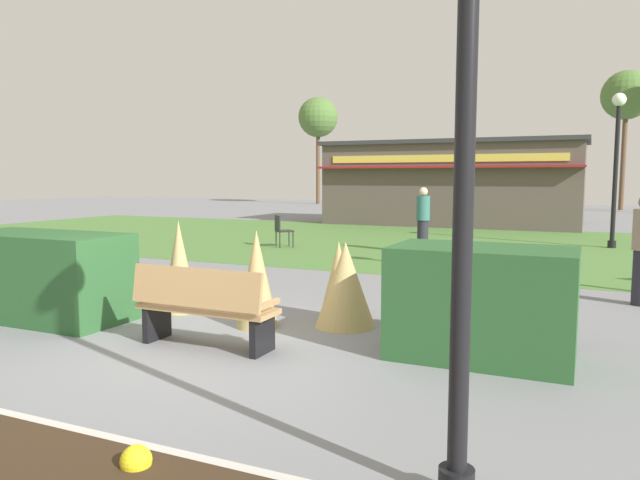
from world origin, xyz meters
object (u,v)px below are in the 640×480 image
object	(u,v)px
lamppost_near	(467,55)
trash_bin	(7,283)
park_bench	(204,307)
food_kiosk	(452,183)
lamppost_far	(617,151)
tree_left_bg	(318,118)
cafe_chair_east	(281,228)
parked_car_west_slot	(434,200)
tree_right_bg	(627,96)
person_standing	(423,220)

from	to	relation	value
lamppost_near	trash_bin	xyz separation A→B (m)	(-7.06, 2.47, -2.24)
park_bench	food_kiosk	world-z (taller)	food_kiosk
lamppost_far	tree_left_bg	distance (m)	27.98
food_kiosk	cafe_chair_east	size ratio (longest dim) A/B	11.49
park_bench	food_kiosk	distance (m)	19.08
park_bench	trash_bin	xyz separation A→B (m)	(-3.74, 0.40, -0.07)
park_bench	cafe_chair_east	bearing A→B (deg)	112.92
lamppost_far	parked_car_west_slot	xyz separation A→B (m)	(-8.46, 14.40, -2.00)
lamppost_near	parked_car_west_slot	distance (m)	30.11
park_bench	tree_right_bg	xyz separation A→B (m)	(5.57, 33.64, 6.06)
person_standing	parked_car_west_slot	distance (m)	18.14
tree_left_bg	lamppost_near	bearing A→B (deg)	-64.20
lamppost_far	trash_bin	size ratio (longest dim) A/B	5.16
trash_bin	person_standing	bearing A→B (deg)	66.92
cafe_chair_east	parked_car_west_slot	distance (m)	18.01
person_standing	tree_left_bg	xyz separation A→B (m)	(-13.96, 24.08, 5.20)
cafe_chair_east	trash_bin	bearing A→B (deg)	-89.36
lamppost_far	tree_left_bg	bearing A→B (deg)	131.56
park_bench	cafe_chair_east	distance (m)	9.86
trash_bin	cafe_chair_east	world-z (taller)	cafe_chair_east
tree_right_bg	food_kiosk	bearing A→B (deg)	-114.90
lamppost_near	trash_bin	distance (m)	7.80
person_standing	cafe_chair_east	bearing A→B (deg)	-136.18
lamppost_near	cafe_chair_east	bearing A→B (deg)	122.68
cafe_chair_east	tree_right_bg	distance (m)	26.98
trash_bin	parked_car_west_slot	world-z (taller)	parked_car_west_slot
lamppost_near	food_kiosk	distance (m)	21.57
person_standing	parked_car_west_slot	size ratio (longest dim) A/B	0.39
trash_bin	parked_car_west_slot	distance (m)	26.69
park_bench	trash_bin	distance (m)	3.76
tree_left_bg	lamppost_far	bearing A→B (deg)	-48.44
parked_car_west_slot	tree_left_bg	distance (m)	13.02
park_bench	tree_left_bg	world-z (taller)	tree_left_bg
food_kiosk	parked_car_west_slot	bearing A→B (deg)	108.33
parked_car_west_slot	tree_left_bg	bearing A→B (deg)	147.38
lamppost_near	tree_left_bg	size ratio (longest dim) A/B	0.56
tree_left_bg	parked_car_west_slot	bearing A→B (deg)	-32.62
lamppost_near	cafe_chair_east	size ratio (longest dim) A/B	4.72
lamppost_far	cafe_chair_east	distance (m)	9.38
park_bench	cafe_chair_east	world-z (taller)	park_bench
person_standing	parked_car_west_slot	world-z (taller)	person_standing
park_bench	lamppost_far	bearing A→B (deg)	70.26
parked_car_west_slot	cafe_chair_east	bearing A→B (deg)	-89.81
tree_right_bg	person_standing	bearing A→B (deg)	-102.74
lamppost_far	food_kiosk	bearing A→B (deg)	132.47
lamppost_far	tree_right_bg	bearing A→B (deg)	87.21
cafe_chair_east	person_standing	distance (m)	3.96
trash_bin	tree_right_bg	world-z (taller)	tree_right_bg
park_bench	trash_bin	bearing A→B (deg)	173.95
cafe_chair_east	food_kiosk	bearing A→B (deg)	75.20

